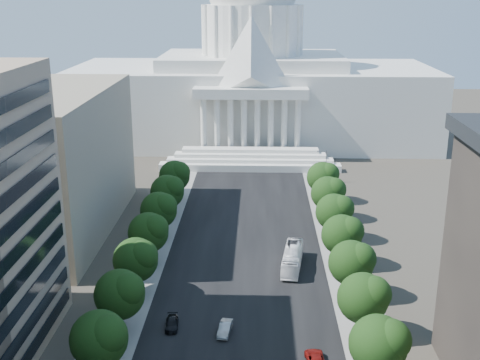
# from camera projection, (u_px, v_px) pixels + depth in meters

# --- Properties ---
(road_asphalt) EXTENTS (30.00, 260.00, 0.01)m
(road_asphalt) POSITION_uv_depth(u_px,v_px,m) (245.00, 251.00, 119.19)
(road_asphalt) COLOR black
(road_asphalt) RESTS_ON ground
(sidewalk_left) EXTENTS (8.00, 260.00, 0.02)m
(sidewalk_left) POSITION_uv_depth(u_px,v_px,m) (150.00, 250.00, 119.77)
(sidewalk_left) COLOR gray
(sidewalk_left) RESTS_ON ground
(sidewalk_right) EXTENTS (8.00, 260.00, 0.02)m
(sidewalk_right) POSITION_uv_depth(u_px,v_px,m) (341.00, 252.00, 118.62)
(sidewalk_right) COLOR gray
(sidewalk_right) RESTS_ON ground
(capitol) EXTENTS (120.00, 56.00, 73.00)m
(capitol) POSITION_uv_depth(u_px,v_px,m) (252.00, 81.00, 203.65)
(capitol) COLOR white
(capitol) RESTS_ON ground
(office_block_left_far) EXTENTS (38.00, 52.00, 30.00)m
(office_block_left_far) POSITION_uv_depth(u_px,v_px,m) (17.00, 162.00, 125.68)
(office_block_left_far) COLOR gray
(office_block_left_far) RESTS_ON ground
(tree_l_d) EXTENTS (7.79, 7.60, 9.97)m
(tree_l_d) POSITION_uv_depth(u_px,v_px,m) (101.00, 338.00, 77.57)
(tree_l_d) COLOR #33261C
(tree_l_d) RESTS_ON ground
(tree_l_e) EXTENTS (7.79, 7.60, 9.97)m
(tree_l_e) POSITION_uv_depth(u_px,v_px,m) (121.00, 293.00, 89.01)
(tree_l_e) COLOR #33261C
(tree_l_e) RESTS_ON ground
(tree_l_f) EXTENTS (7.79, 7.60, 9.97)m
(tree_l_f) POSITION_uv_depth(u_px,v_px,m) (137.00, 259.00, 100.45)
(tree_l_f) COLOR #33261C
(tree_l_f) RESTS_ON ground
(tree_l_g) EXTENTS (7.79, 7.60, 9.97)m
(tree_l_g) POSITION_uv_depth(u_px,v_px,m) (150.00, 231.00, 111.89)
(tree_l_g) COLOR #33261C
(tree_l_g) RESTS_ON ground
(tree_l_h) EXTENTS (7.79, 7.60, 9.97)m
(tree_l_h) POSITION_uv_depth(u_px,v_px,m) (160.00, 209.00, 123.33)
(tree_l_h) COLOR #33261C
(tree_l_h) RESTS_ON ground
(tree_l_i) EXTENTS (7.79, 7.60, 9.97)m
(tree_l_i) POSITION_uv_depth(u_px,v_px,m) (169.00, 191.00, 134.77)
(tree_l_i) COLOR #33261C
(tree_l_i) RESTS_ON ground
(tree_l_j) EXTENTS (7.79, 7.60, 9.97)m
(tree_l_j) POSITION_uv_depth(u_px,v_px,m) (176.00, 175.00, 146.21)
(tree_l_j) COLOR #33261C
(tree_l_j) RESTS_ON ground
(tree_r_d) EXTENTS (7.79, 7.60, 9.97)m
(tree_r_d) POSITION_uv_depth(u_px,v_px,m) (381.00, 343.00, 76.47)
(tree_r_d) COLOR #33261C
(tree_r_d) RESTS_ON ground
(tree_r_e) EXTENTS (7.79, 7.60, 9.97)m
(tree_r_e) POSITION_uv_depth(u_px,v_px,m) (366.00, 297.00, 87.91)
(tree_r_e) COLOR #33261C
(tree_r_e) RESTS_ON ground
(tree_r_f) EXTENTS (7.79, 7.60, 9.97)m
(tree_r_f) POSITION_uv_depth(u_px,v_px,m) (353.00, 262.00, 99.35)
(tree_r_f) COLOR #33261C
(tree_r_f) RESTS_ON ground
(tree_r_g) EXTENTS (7.79, 7.60, 9.97)m
(tree_r_g) POSITION_uv_depth(u_px,v_px,m) (344.00, 234.00, 110.79)
(tree_r_g) COLOR #33261C
(tree_r_g) RESTS_ON ground
(tree_r_h) EXTENTS (7.79, 7.60, 9.97)m
(tree_r_h) POSITION_uv_depth(u_px,v_px,m) (336.00, 211.00, 122.23)
(tree_r_h) COLOR #33261C
(tree_r_h) RESTS_ON ground
(tree_r_i) EXTENTS (7.79, 7.60, 9.97)m
(tree_r_i) POSITION_uv_depth(u_px,v_px,m) (329.00, 192.00, 133.67)
(tree_r_i) COLOR #33261C
(tree_r_i) RESTS_ON ground
(tree_r_j) EXTENTS (7.79, 7.60, 9.97)m
(tree_r_j) POSITION_uv_depth(u_px,v_px,m) (324.00, 176.00, 145.11)
(tree_r_j) COLOR #33261C
(tree_r_j) RESTS_ON ground
(streetlight_c) EXTENTS (2.61, 0.44, 9.00)m
(streetlight_c) POSITION_uv_depth(u_px,v_px,m) (376.00, 300.00, 88.24)
(streetlight_c) COLOR gray
(streetlight_c) RESTS_ON ground
(streetlight_d) EXTENTS (2.61, 0.44, 9.00)m
(streetlight_d) POSITION_uv_depth(u_px,v_px,m) (351.00, 235.00, 112.07)
(streetlight_d) COLOR gray
(streetlight_d) RESTS_ON ground
(streetlight_e) EXTENTS (2.61, 0.44, 9.00)m
(streetlight_e) POSITION_uv_depth(u_px,v_px,m) (335.00, 192.00, 135.91)
(streetlight_e) COLOR gray
(streetlight_e) RESTS_ON ground
(streetlight_f) EXTENTS (2.61, 0.44, 9.00)m
(streetlight_f) POSITION_uv_depth(u_px,v_px,m) (324.00, 162.00, 159.74)
(streetlight_f) COLOR gray
(streetlight_f) RESTS_ON ground
(car_silver) EXTENTS (2.30, 5.02, 1.60)m
(car_silver) POSITION_uv_depth(u_px,v_px,m) (225.00, 329.00, 90.24)
(car_silver) COLOR #A3A6AB
(car_silver) RESTS_ON ground
(car_red) EXTENTS (2.97, 5.62, 1.51)m
(car_red) POSITION_uv_depth(u_px,v_px,m) (315.00, 359.00, 82.80)
(car_red) COLOR maroon
(car_red) RESTS_ON ground
(car_dark_b) EXTENTS (2.24, 4.80, 1.36)m
(car_dark_b) POSITION_uv_depth(u_px,v_px,m) (172.00, 324.00, 91.80)
(car_dark_b) COLOR black
(car_dark_b) RESTS_ON ground
(city_bus) EXTENTS (4.83, 13.38, 3.64)m
(city_bus) POSITION_uv_depth(u_px,v_px,m) (292.00, 258.00, 111.47)
(city_bus) COLOR white
(city_bus) RESTS_ON ground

